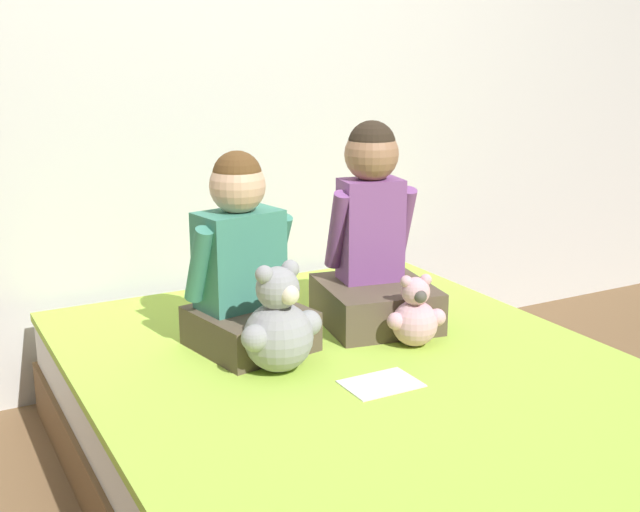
{
  "coord_description": "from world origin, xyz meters",
  "views": [
    {
      "loc": [
        -1.15,
        -1.88,
        1.31
      ],
      "look_at": [
        0.0,
        0.25,
        0.66
      ],
      "focal_mm": 45.0,
      "sensor_mm": 36.0,
      "label": 1
    }
  ],
  "objects_px": {
    "child_on_left": "(243,266)",
    "sign_card": "(381,384)",
    "bed": "(360,427)",
    "teddy_bear_held_by_left_child": "(279,326)",
    "teddy_bear_held_by_right_child": "(415,316)",
    "child_on_right": "(373,246)"
  },
  "relations": [
    {
      "from": "child_on_left",
      "to": "sign_card",
      "type": "relative_size",
      "value": 2.92
    },
    {
      "from": "bed",
      "to": "teddy_bear_held_by_left_child",
      "type": "xyz_separation_m",
      "value": [
        -0.22,
        0.09,
        0.33
      ]
    },
    {
      "from": "bed",
      "to": "teddy_bear_held_by_right_child",
      "type": "xyz_separation_m",
      "value": [
        0.24,
        0.07,
        0.29
      ]
    },
    {
      "from": "teddy_bear_held_by_left_child",
      "to": "teddy_bear_held_by_right_child",
      "type": "xyz_separation_m",
      "value": [
        0.46,
        -0.02,
        -0.04
      ]
    },
    {
      "from": "teddy_bear_held_by_left_child",
      "to": "teddy_bear_held_by_right_child",
      "type": "relative_size",
      "value": 1.4
    },
    {
      "from": "bed",
      "to": "sign_card",
      "type": "height_order",
      "value": "sign_card"
    },
    {
      "from": "child_on_right",
      "to": "teddy_bear_held_by_left_child",
      "type": "xyz_separation_m",
      "value": [
        -0.47,
        -0.24,
        -0.13
      ]
    },
    {
      "from": "child_on_left",
      "to": "teddy_bear_held_by_left_child",
      "type": "bearing_deg",
      "value": -99.09
    },
    {
      "from": "teddy_bear_held_by_right_child",
      "to": "sign_card",
      "type": "distance_m",
      "value": 0.34
    },
    {
      "from": "bed",
      "to": "sign_card",
      "type": "relative_size",
      "value": 9.39
    },
    {
      "from": "child_on_left",
      "to": "teddy_bear_held_by_left_child",
      "type": "height_order",
      "value": "child_on_left"
    },
    {
      "from": "teddy_bear_held_by_right_child",
      "to": "child_on_right",
      "type": "bearing_deg",
      "value": 102.02
    },
    {
      "from": "child_on_right",
      "to": "teddy_bear_held_by_left_child",
      "type": "height_order",
      "value": "child_on_right"
    },
    {
      "from": "child_on_left",
      "to": "child_on_right",
      "type": "distance_m",
      "value": 0.47
    },
    {
      "from": "teddy_bear_held_by_right_child",
      "to": "bed",
      "type": "bearing_deg",
      "value": -150.68
    },
    {
      "from": "bed",
      "to": "teddy_bear_held_by_left_child",
      "type": "bearing_deg",
      "value": 157.2
    },
    {
      "from": "child_on_left",
      "to": "teddy_bear_held_by_right_child",
      "type": "height_order",
      "value": "child_on_left"
    },
    {
      "from": "bed",
      "to": "teddy_bear_held_by_left_child",
      "type": "height_order",
      "value": "teddy_bear_held_by_left_child"
    },
    {
      "from": "teddy_bear_held_by_left_child",
      "to": "teddy_bear_held_by_right_child",
      "type": "distance_m",
      "value": 0.46
    },
    {
      "from": "child_on_left",
      "to": "child_on_right",
      "type": "relative_size",
      "value": 0.9
    },
    {
      "from": "child_on_left",
      "to": "bed",
      "type": "bearing_deg",
      "value": -66.2
    },
    {
      "from": "bed",
      "to": "teddy_bear_held_by_right_child",
      "type": "relative_size",
      "value": 8.51
    }
  ]
}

